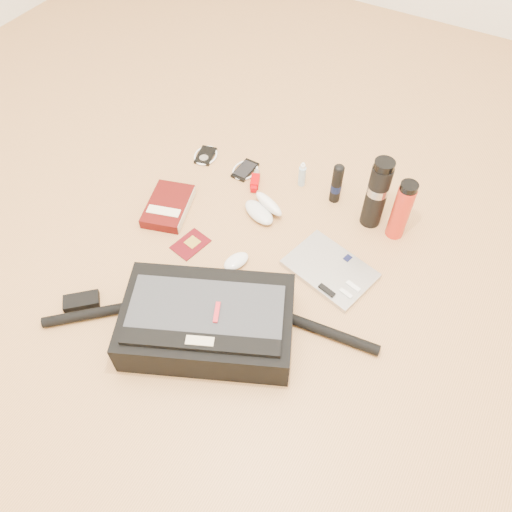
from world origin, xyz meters
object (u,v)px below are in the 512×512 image
Objects in this scene: laptop at (330,270)px; thermos_black at (377,193)px; messenger_bag at (207,321)px; thermos_red at (401,210)px; book at (169,206)px.

laptop is 1.14× the size of thermos_black.
messenger_bag is at bearing -111.17° from thermos_black.
thermos_black is 1.18× the size of thermos_red.
messenger_bag is at bearing -105.21° from laptop.
book reaches higher than laptop.
messenger_bag is 3.81× the size of book.
laptop is 1.28× the size of book.
thermos_red reaches higher than laptop.
thermos_black is at bearing 44.62° from messenger_bag.
laptop is at bearing 35.75° from messenger_bag.
thermos_red reaches higher than messenger_bag.
laptop is at bearing -96.57° from thermos_black.
book is at bearing -154.73° from thermos_black.
laptop is at bearing -115.82° from thermos_red.
messenger_bag reaches higher than book.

